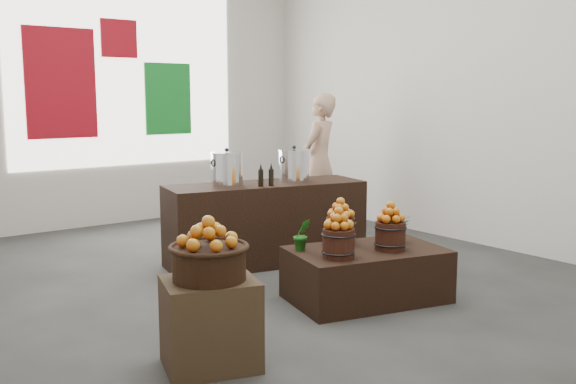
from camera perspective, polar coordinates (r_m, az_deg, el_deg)
ground at (r=6.14m, az=-2.93°, el=-7.93°), size 7.00×7.00×0.00m
back_wall at (r=9.00m, az=-15.95°, el=9.86°), size 6.00×0.04×4.00m
back_opening at (r=9.10m, az=-14.12°, el=9.92°), size 3.20×0.02×2.40m
deco_red_left at (r=8.76m, az=-19.54°, el=9.10°), size 0.90×0.04×1.40m
deco_green_right at (r=9.34m, az=-10.62°, el=8.14°), size 0.70×0.04×1.00m
deco_red_upper at (r=9.07m, az=-14.81°, el=13.06°), size 0.50×0.04×0.50m
crate at (r=4.23m, az=-6.93°, el=-11.53°), size 0.70×0.63×0.58m
wicker_basket at (r=4.11m, az=-7.03°, el=-6.32°), size 0.47×0.47×0.21m
apples_in_basket at (r=4.06m, az=-7.08°, el=-3.54°), size 0.36×0.36×0.19m
display_table at (r=5.58m, az=6.96°, el=-7.28°), size 1.45×1.08×0.45m
apple_bucket_front_left at (r=5.17m, az=4.50°, el=-4.59°), size 0.26×0.26×0.24m
apples_in_bucket_front_left at (r=5.13m, az=4.53°, el=-2.35°), size 0.19×0.19×0.17m
apple_bucket_front_right at (r=5.50m, az=9.07°, el=-3.87°), size 0.26×0.26×0.24m
apples_in_bucket_front_right at (r=5.46m, az=9.12°, el=-1.76°), size 0.19×0.19×0.17m
apple_bucket_rear at (r=5.64m, az=4.67°, el=-3.49°), size 0.26×0.26×0.24m
apples_in_bucket_rear at (r=5.60m, az=4.69°, el=-1.43°), size 0.19×0.19×0.17m
herb_garnish_right at (r=5.79m, az=9.68°, el=-3.23°), size 0.25×0.23×0.24m
herb_garnish_left at (r=5.41m, az=1.25°, el=-3.81°), size 0.18×0.16×0.27m
counter at (r=6.71m, az=-1.99°, el=-2.79°), size 2.15×1.07×0.84m
stock_pot_left at (r=6.47m, az=-5.45°, el=1.97°), size 0.32×0.32×0.32m
stock_pot_center at (r=6.76m, az=0.54°, el=2.29°), size 0.32×0.32×0.32m
oil_cruets at (r=6.44m, az=-1.28°, el=1.60°), size 0.16×0.09×0.23m
shopper at (r=8.46m, az=2.80°, el=2.74°), size 0.77×0.66×1.77m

